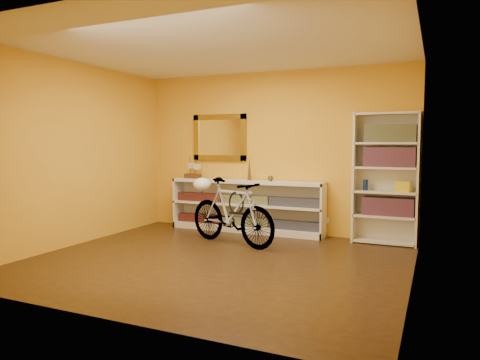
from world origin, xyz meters
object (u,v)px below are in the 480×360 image
at_px(console_unit, 246,206).
at_px(bookcase, 385,178).
at_px(helmet, 202,184).
at_px(bicycle, 231,212).

bearing_deg(console_unit, bookcase, 0.66).
xyz_separation_m(console_unit, bookcase, (2.17, 0.03, 0.52)).
bearing_deg(helmet, bicycle, -17.84).
bearing_deg(bookcase, bicycle, -154.05).
relative_size(bookcase, bicycle, 1.19).
xyz_separation_m(bicycle, helmet, (-0.58, 0.19, 0.36)).
relative_size(console_unit, bookcase, 1.37).
distance_m(bookcase, bicycle, 2.26).
height_order(bookcase, helmet, bookcase).
distance_m(bicycle, helmet, 0.71).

